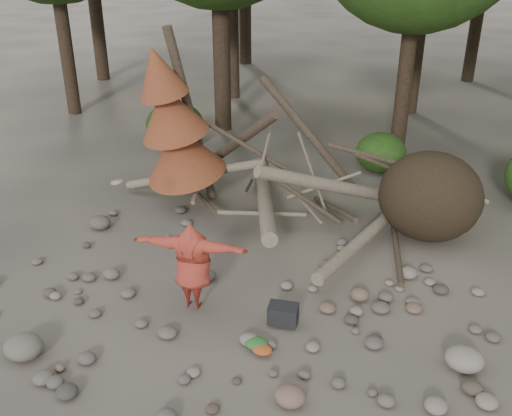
% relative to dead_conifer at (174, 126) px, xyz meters
% --- Properties ---
extents(ground, '(120.00, 120.00, 0.00)m').
position_rel_dead_conifer_xyz_m(ground, '(3.12, -3.37, -2.11)').
color(ground, '#514C44').
rests_on(ground, ground).
extents(deadfall_pile, '(8.55, 5.24, 3.30)m').
position_rel_dead_conifer_xyz_m(deadfall_pile, '(5.13, 0.87, -1.16)').
color(deadfall_pile, '#332619').
rests_on(deadfall_pile, ground).
extents(dead_conifer, '(2.06, 2.16, 4.35)m').
position_rel_dead_conifer_xyz_m(dead_conifer, '(0.00, 0.00, 0.00)').
color(dead_conifer, '#4C3F30').
rests_on(dead_conifer, ground).
extents(bush_left, '(1.80, 1.80, 1.44)m').
position_rel_dead_conifer_xyz_m(bush_left, '(-2.38, 3.83, -1.39)').
color(bush_left, '#224512').
rests_on(bush_left, ground).
extents(bush_mid, '(1.40, 1.40, 1.12)m').
position_rel_dead_conifer_xyz_m(bush_mid, '(3.92, 4.43, -1.55)').
color(bush_mid, '#2D5719').
rests_on(bush_mid, ground).
extents(frisbee_thrower, '(3.00, 1.11, 1.94)m').
position_rel_dead_conifer_xyz_m(frisbee_thrower, '(2.38, -3.47, -1.21)').
color(frisbee_thrower, '#AC3627').
rests_on(frisbee_thrower, ground).
extents(backpack, '(0.56, 0.42, 0.33)m').
position_rel_dead_conifer_xyz_m(backpack, '(3.99, -3.26, -1.94)').
color(backpack, black).
rests_on(backpack, ground).
extents(cloth_green, '(0.39, 0.33, 0.15)m').
position_rel_dead_conifer_xyz_m(cloth_green, '(3.83, -4.04, -2.04)').
color(cloth_green, '#306F2C').
rests_on(cloth_green, ground).
extents(cloth_orange, '(0.33, 0.27, 0.12)m').
position_rel_dead_conifer_xyz_m(cloth_orange, '(3.97, -4.13, -2.05)').
color(cloth_orange, '#BA501F').
rests_on(cloth_orange, ground).
extents(boulder_front_left, '(0.63, 0.57, 0.38)m').
position_rel_dead_conifer_xyz_m(boulder_front_left, '(0.53, -5.67, -1.92)').
color(boulder_front_left, slate).
rests_on(boulder_front_left, ground).
extents(boulder_front_right, '(0.46, 0.41, 0.28)m').
position_rel_dead_conifer_xyz_m(boulder_front_right, '(4.75, -4.93, -1.97)').
color(boulder_front_right, '#846352').
rests_on(boulder_front_right, ground).
extents(boulder_mid_right, '(0.59, 0.53, 0.36)m').
position_rel_dead_conifer_xyz_m(boulder_mid_right, '(6.93, -3.16, -1.93)').
color(boulder_mid_right, gray).
rests_on(boulder_mid_right, ground).
extents(boulder_mid_left, '(0.51, 0.46, 0.30)m').
position_rel_dead_conifer_xyz_m(boulder_mid_left, '(-1.13, -1.62, -1.96)').
color(boulder_mid_left, '#5C554D').
rests_on(boulder_mid_left, ground).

